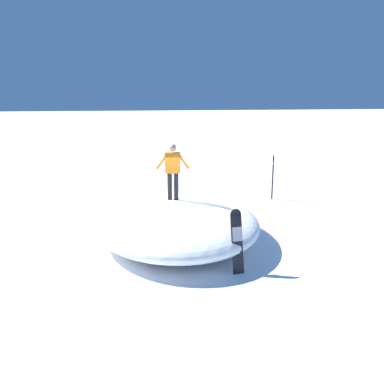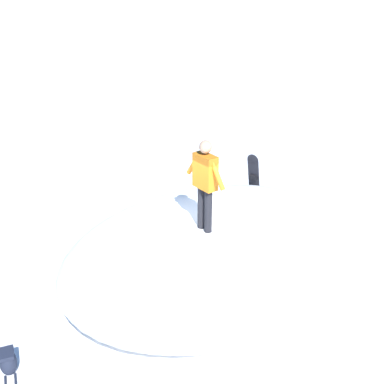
{
  "view_description": "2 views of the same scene",
  "coord_description": "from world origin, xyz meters",
  "views": [
    {
      "loc": [
        -12.0,
        2.38,
        4.27
      ],
      "look_at": [
        -0.59,
        0.09,
        1.54
      ],
      "focal_mm": 38.0,
      "sensor_mm": 36.0,
      "label": 1
    },
    {
      "loc": [
        5.92,
        5.88,
        5.56
      ],
      "look_at": [
        -0.14,
        0.03,
        1.69
      ],
      "focal_mm": 45.76,
      "sensor_mm": 36.0,
      "label": 2
    }
  ],
  "objects": [
    {
      "name": "snowboard_primary_upright",
      "position": [
        -2.92,
        -0.57,
        0.82
      ],
      "size": [
        0.35,
        0.33,
        1.59
      ],
      "color": "black",
      "rests_on": "ground"
    },
    {
      "name": "snow_mound",
      "position": [
        -0.26,
        0.53,
        0.59
      ],
      "size": [
        6.54,
        5.25,
        1.17
      ],
      "primitive_type": "ellipsoid",
      "rotation": [
        0.0,
        0.0,
        1.52
      ],
      "color": "white",
      "rests_on": "ground"
    },
    {
      "name": "ground",
      "position": [
        0.0,
        0.0,
        0.0
      ],
      "size": [
        240.0,
        240.0,
        0.0
      ],
      "primitive_type": "plane",
      "color": "white"
    },
    {
      "name": "backpack_near",
      "position": [
        3.83,
        0.03,
        0.21
      ],
      "size": [
        0.39,
        0.52,
        0.41
      ],
      "color": "#1E2333",
      "rests_on": "ground"
    },
    {
      "name": "snowboarder_standing",
      "position": [
        0.08,
        0.56,
        2.17
      ],
      "size": [
        0.29,
        1.04,
        1.72
      ],
      "color": "black",
      "rests_on": "snow_mound"
    }
  ]
}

